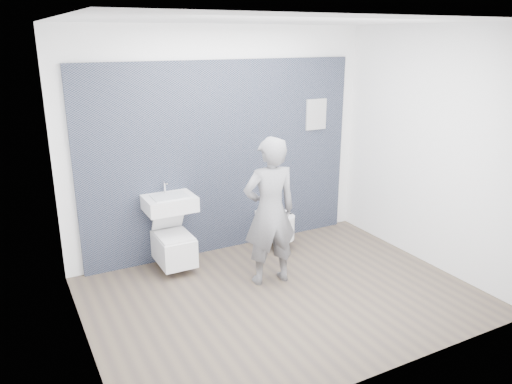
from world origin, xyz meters
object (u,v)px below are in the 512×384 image
toilet_rounded (277,225)px  washbasin (170,203)px  toilet_square (174,247)px  visitor (270,212)px

toilet_rounded → washbasin: bearing=176.8°
toilet_rounded → toilet_square: bearing=179.6°
washbasin → toilet_rounded: washbasin is taller
toilet_rounded → visitor: (-0.55, -0.79, 0.52)m
toilet_square → toilet_rounded: (1.41, -0.01, 0.03)m
toilet_rounded → visitor: size_ratio=0.35×
toilet_square → visitor: 1.29m
washbasin → toilet_rounded: bearing=-3.2°
toilet_square → visitor: bearing=-43.1°
toilet_square → washbasin: bearing=90.0°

